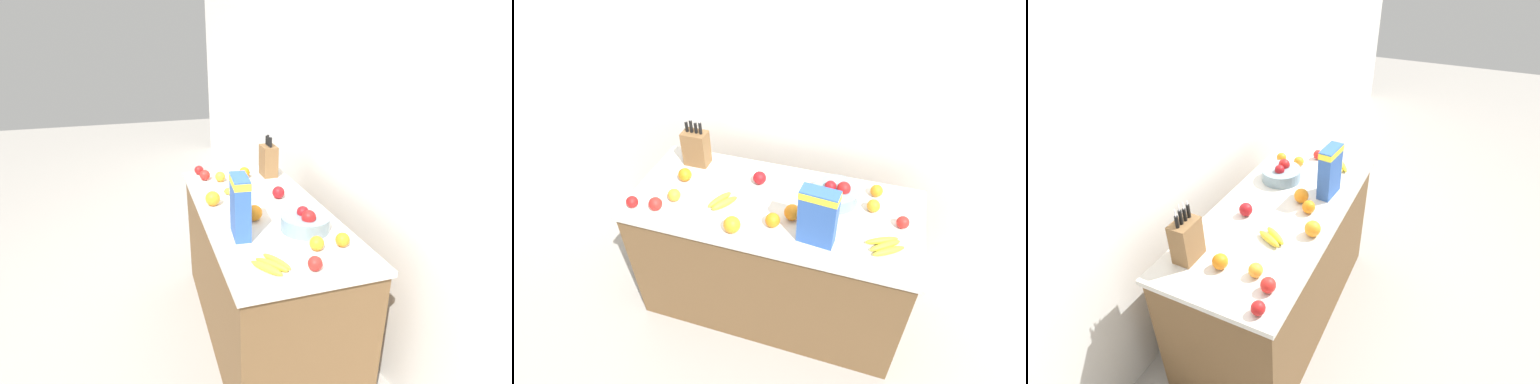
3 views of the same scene
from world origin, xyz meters
The scene contains 19 objects.
ground_plane centered at (0.00, 0.00, 0.00)m, with size 14.00×14.00×0.00m, color gray.
wall_back centered at (0.00, 0.57, 1.30)m, with size 9.00×0.06×2.60m.
counter centered at (0.00, 0.00, 0.43)m, with size 1.58×0.71×0.86m.
knife_block centered at (-0.55, 0.22, 0.97)m, with size 0.15×0.10×0.32m.
cereal_box centered at (0.27, -0.20, 1.03)m, with size 0.19×0.10×0.31m.
fruit_bowl centered at (0.31, 0.13, 0.91)m, with size 0.25×0.25×0.13m.
banana_bunch_left centered at (0.60, -0.15, 0.88)m, with size 0.20×0.17×0.03m.
banana_bunch_right centered at (-0.26, -0.09, 0.88)m, with size 0.15×0.18×0.04m.
apple_front centered at (-0.13, 0.15, 0.90)m, with size 0.08×0.08×0.08m, color #A31419.
apple_rear centered at (-0.58, -0.23, 0.90)m, with size 0.07×0.07×0.07m, color red.
apple_by_knife_block centered at (0.67, 0.02, 0.89)m, with size 0.07×0.07×0.07m, color red.
apple_rightmost centered at (-0.71, -0.25, 0.89)m, with size 0.06×0.06×0.06m, color red.
orange_front_left centered at (-0.14, -0.26, 0.91)m, with size 0.09×0.09×0.09m, color orange.
orange_back_center centered at (0.12, -0.08, 0.90)m, with size 0.09×0.09×0.09m, color orange.
orange_front_right centered at (0.52, 0.10, 0.90)m, with size 0.07×0.07×0.07m, color orange.
orange_mid_right centered at (-0.53, -0.13, 0.90)m, with size 0.07×0.07×0.07m, color orange.
orange_near_bowl centered at (0.04, -0.16, 0.90)m, with size 0.08×0.08×0.08m, color orange.
orange_by_cereal centered at (-0.55, 0.05, 0.90)m, with size 0.08×0.08×0.08m, color orange.
orange_front_center centered at (0.52, 0.23, 0.90)m, with size 0.07×0.07×0.07m, color orange.
Camera 3 is at (-1.69, -0.82, 2.20)m, focal length 28.00 mm.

